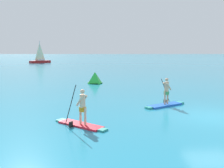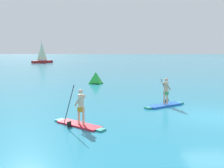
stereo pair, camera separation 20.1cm
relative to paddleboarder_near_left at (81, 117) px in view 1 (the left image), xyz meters
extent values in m
plane|color=teal|center=(6.80, 1.51, -0.42)|extent=(440.00, 440.00, 0.00)
cube|color=red|center=(-0.02, 0.03, -0.38)|extent=(2.27, 1.95, 0.08)
cube|color=teal|center=(-1.07, 0.83, -0.38)|extent=(0.51, 0.55, 0.08)
cube|color=teal|center=(1.03, -0.77, -0.38)|extent=(0.47, 0.49, 0.08)
cylinder|color=beige|center=(-0.02, 0.03, 0.07)|extent=(0.11, 0.11, 0.81)
cylinder|color=beige|center=(0.21, -0.14, 0.07)|extent=(0.11, 0.11, 0.81)
cube|color=orange|center=(0.09, -0.06, 0.39)|extent=(0.34, 0.33, 0.22)
cylinder|color=beige|center=(0.09, -0.06, 0.78)|extent=(0.26, 0.26, 0.60)
sphere|color=beige|center=(0.09, -0.06, 1.21)|extent=(0.21, 0.21, 0.21)
cylinder|color=beige|center=(-0.04, -0.15, 0.79)|extent=(0.36, 0.31, 0.54)
cylinder|color=beige|center=(0.15, 0.10, 0.79)|extent=(0.36, 0.31, 0.54)
cylinder|color=black|center=(-0.44, -0.18, 0.60)|extent=(0.62, 0.49, 1.96)
cube|color=black|center=(-0.44, -0.18, -0.32)|extent=(0.18, 0.21, 0.32)
cube|color=blue|center=(4.89, 4.07, -0.36)|extent=(2.42, 1.87, 0.11)
cube|color=teal|center=(6.05, 4.80, -0.36)|extent=(0.51, 0.56, 0.11)
cube|color=teal|center=(3.73, 3.34, -0.36)|extent=(0.47, 0.51, 0.11)
cylinder|color=tan|center=(5.07, 4.19, 0.10)|extent=(0.11, 0.11, 0.81)
cylinder|color=tan|center=(4.87, 4.06, 0.10)|extent=(0.11, 0.11, 0.81)
cube|color=#338C4C|center=(4.97, 4.12, 0.41)|extent=(0.34, 0.32, 0.22)
cylinder|color=tan|center=(4.97, 4.12, 0.81)|extent=(0.26, 0.26, 0.61)
sphere|color=tan|center=(4.97, 4.12, 1.25)|extent=(0.21, 0.21, 0.21)
cylinder|color=tan|center=(4.93, 4.28, 0.84)|extent=(0.40, 0.30, 0.52)
cylinder|color=tan|center=(5.10, 4.02, 0.84)|extent=(0.40, 0.30, 0.52)
cylinder|color=black|center=(5.03, 4.68, 0.50)|extent=(0.71, 0.48, 1.61)
cube|color=black|center=(5.03, 4.68, -0.28)|extent=(0.17, 0.21, 0.32)
pyramid|color=green|center=(-0.01, 15.11, 0.19)|extent=(1.86, 1.86, 1.22)
torus|color=#167226|center=(-0.01, 15.11, -0.36)|extent=(1.58, 1.58, 0.12)
cube|color=#A51E1E|center=(-16.94, 58.02, -0.07)|extent=(5.12, 5.44, 0.69)
cylinder|color=#B2B2B7|center=(-16.94, 58.02, 2.96)|extent=(0.12, 0.12, 5.37)
pyramid|color=beige|center=(-16.94, 58.02, 2.72)|extent=(1.46, 2.27, 4.68)
cube|color=silver|center=(-16.94, 58.02, 0.48)|extent=(2.26, 2.33, 0.42)
camera|label=1|loc=(1.18, -11.36, 3.08)|focal=40.23mm
camera|label=2|loc=(1.38, -11.36, 3.08)|focal=40.23mm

